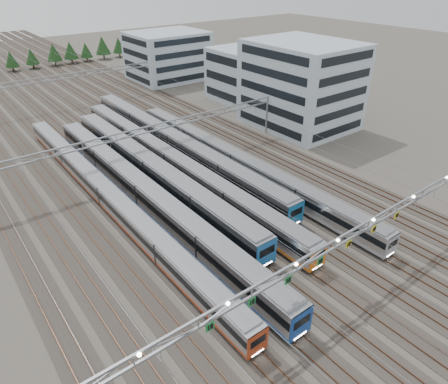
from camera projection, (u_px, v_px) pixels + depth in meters
ground at (326, 297)px, 44.01m from camera, size 400.00×400.00×0.00m
track_bed at (47, 87)px, 111.86m from camera, size 54.00×260.00×5.42m
train_a at (107, 195)px, 59.49m from camera, size 2.54×67.85×3.30m
train_b at (145, 194)px, 59.17m from camera, size 3.01×62.64×3.93m
train_c at (152, 170)px, 65.59m from camera, size 3.19×55.30×4.16m
train_d at (172, 161)px, 69.00m from camera, size 2.83×65.91×3.68m
train_e at (175, 143)px, 75.66m from camera, size 3.06×62.95×3.99m
train_f at (236, 162)px, 69.22m from camera, size 2.65×60.35×3.45m
gantry_near at (336, 246)px, 40.35m from camera, size 56.36×0.61×8.08m
gantry_mid at (147, 135)px, 68.25m from camera, size 56.36×0.36×8.00m
gantry_far at (61, 81)px, 99.12m from camera, size 56.36×0.36×8.00m
depot_bldg_south at (301, 85)px, 86.11m from camera, size 18.00×22.00×17.95m
depot_bldg_mid at (244, 75)px, 103.94m from camera, size 14.00×16.00×13.05m
depot_bldg_north at (168, 56)px, 122.59m from camera, size 22.00×18.00×13.94m
treeline at (22, 57)px, 134.27m from camera, size 100.10×5.60×7.02m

